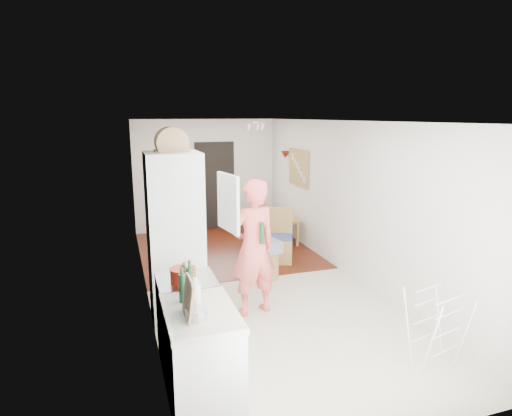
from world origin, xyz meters
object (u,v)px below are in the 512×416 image
person (253,236)px  dining_table (268,229)px  dining_chair (281,236)px  stool (263,266)px  drying_rack (435,330)px

person → dining_table: bearing=-125.2°
dining_chair → stool: bearing=-106.5°
dining_table → drying_rack: size_ratio=1.59×
person → stool: size_ratio=4.62×
stool → drying_rack: drying_rack is taller
drying_rack → dining_table: bearing=76.5°
drying_rack → dining_chair: bearing=81.3°
dining_chair → drying_rack: size_ratio=1.17×
person → dining_chair: size_ratio=2.20×
stool → drying_rack: 2.98m
person → stool: bearing=-127.5°
dining_chair → drying_rack: (0.34, -3.53, -0.07)m
person → drying_rack: (1.41, -1.78, -0.65)m
person → dining_chair: person is taller
dining_table → stool: 2.30m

